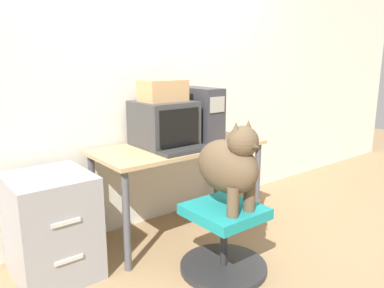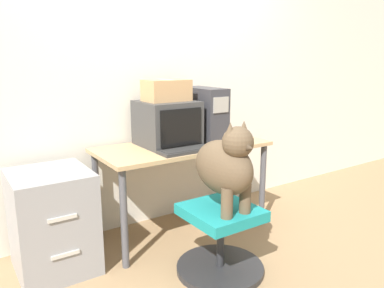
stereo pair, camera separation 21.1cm
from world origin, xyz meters
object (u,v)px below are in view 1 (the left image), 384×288
at_px(dog, 230,164).
at_px(office_chair, 224,239).
at_px(pc_tower, 199,114).
at_px(filing_cabinet, 52,226).
at_px(cardboard_box, 163,91).
at_px(crt_monitor, 164,124).
at_px(keyboard, 186,150).

bearing_deg(dog, office_chair, 90.00).
relative_size(pc_tower, dog, 0.77).
xyz_separation_m(filing_cabinet, cardboard_box, (0.94, 0.08, 0.83)).
xyz_separation_m(pc_tower, filing_cabinet, (-1.30, -0.07, -0.61)).
bearing_deg(crt_monitor, cardboard_box, 90.00).
bearing_deg(cardboard_box, dog, -91.83).
distance_m(crt_monitor, pc_tower, 0.36).
distance_m(keyboard, dog, 0.49).
bearing_deg(cardboard_box, filing_cabinet, -175.12).
bearing_deg(dog, filing_cabinet, 142.61).
bearing_deg(office_chair, filing_cabinet, 144.33).
relative_size(crt_monitor, pc_tower, 0.95).
height_order(dog, filing_cabinet, dog).
relative_size(keyboard, dog, 0.72).
height_order(pc_tower, filing_cabinet, pc_tower).
bearing_deg(cardboard_box, office_chair, -91.94).
xyz_separation_m(keyboard, office_chair, (-0.02, -0.44, -0.53)).
relative_size(crt_monitor, keyboard, 1.01).
bearing_deg(pc_tower, keyboard, -141.65).
xyz_separation_m(crt_monitor, office_chair, (-0.02, -0.73, -0.69)).
bearing_deg(cardboard_box, keyboard, -91.07).
height_order(crt_monitor, office_chair, crt_monitor).
bearing_deg(office_chair, dog, -90.00).
distance_m(keyboard, office_chair, 0.69).
height_order(pc_tower, cardboard_box, cardboard_box).
height_order(office_chair, cardboard_box, cardboard_box).
height_order(keyboard, cardboard_box, cardboard_box).
xyz_separation_m(crt_monitor, keyboard, (-0.01, -0.29, -0.16)).
distance_m(filing_cabinet, cardboard_box, 1.25).
xyz_separation_m(dog, cardboard_box, (0.02, 0.78, 0.41)).
bearing_deg(pc_tower, filing_cabinet, -176.72).
height_order(pc_tower, keyboard, pc_tower).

